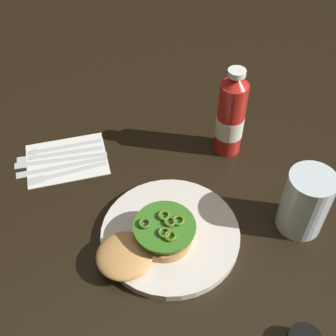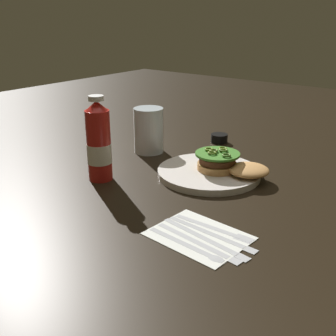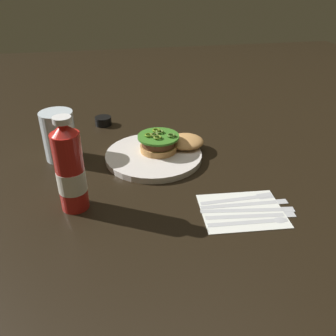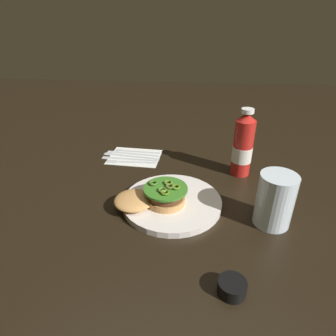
{
  "view_description": "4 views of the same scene",
  "coord_description": "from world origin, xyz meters",
  "px_view_note": "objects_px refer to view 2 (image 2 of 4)",
  "views": [
    {
      "loc": [
        0.18,
        0.44,
        0.7
      ],
      "look_at": [
        -0.02,
        -0.13,
        0.05
      ],
      "focal_mm": 45.5,
      "sensor_mm": 36.0,
      "label": 1
    },
    {
      "loc": [
        0.55,
        -0.86,
        0.41
      ],
      "look_at": [
        0.02,
        -0.18,
        0.08
      ],
      "focal_mm": 44.23,
      "sensor_mm": 36.0,
      "label": 2
    },
    {
      "loc": [
        -0.11,
        -0.85,
        0.47
      ],
      "look_at": [
        0.03,
        -0.15,
        0.06
      ],
      "focal_mm": 37.22,
      "sensor_mm": 36.0,
      "label": 3
    },
    {
      "loc": [
        -0.02,
        0.64,
        0.47
      ],
      "look_at": [
        0.04,
        -0.13,
        0.04
      ],
      "focal_mm": 30.8,
      "sensor_mm": 36.0,
      "label": 4
    }
  ],
  "objects_px": {
    "burger_sandwich": "(229,164)",
    "condiment_cup": "(219,138)",
    "ketchup_bottle": "(99,143)",
    "spoon_utensil": "(197,248)",
    "table_knife": "(209,239)",
    "napkin": "(199,236)",
    "steak_knife": "(202,243)",
    "dinner_plate": "(209,172)",
    "water_glass": "(149,130)",
    "butter_knife": "(216,234)",
    "fork_utensil": "(220,229)"
  },
  "relations": [
    {
      "from": "burger_sandwich",
      "to": "condiment_cup",
      "type": "bearing_deg",
      "value": 125.44
    },
    {
      "from": "ketchup_bottle",
      "to": "spoon_utensil",
      "type": "height_order",
      "value": "ketchup_bottle"
    },
    {
      "from": "table_knife",
      "to": "ketchup_bottle",
      "type": "bearing_deg",
      "value": 166.82
    },
    {
      "from": "napkin",
      "to": "steak_knife",
      "type": "distance_m",
      "value": 0.03
    },
    {
      "from": "dinner_plate",
      "to": "water_glass",
      "type": "xyz_separation_m",
      "value": [
        -0.25,
        0.05,
        0.06
      ]
    },
    {
      "from": "ketchup_bottle",
      "to": "table_knife",
      "type": "xyz_separation_m",
      "value": [
        0.39,
        -0.09,
        -0.09
      ]
    },
    {
      "from": "dinner_plate",
      "to": "napkin",
      "type": "height_order",
      "value": "dinner_plate"
    },
    {
      "from": "condiment_cup",
      "to": "butter_knife",
      "type": "relative_size",
      "value": 0.27
    },
    {
      "from": "water_glass",
      "to": "table_knife",
      "type": "distance_m",
      "value": 0.55
    },
    {
      "from": "spoon_utensil",
      "to": "dinner_plate",
      "type": "bearing_deg",
      "value": 119.06
    },
    {
      "from": "water_glass",
      "to": "butter_knife",
      "type": "height_order",
      "value": "water_glass"
    },
    {
      "from": "burger_sandwich",
      "to": "ketchup_bottle",
      "type": "xyz_separation_m",
      "value": [
        -0.25,
        -0.21,
        0.06
      ]
    },
    {
      "from": "burger_sandwich",
      "to": "fork_utensil",
      "type": "relative_size",
      "value": 1.09
    },
    {
      "from": "butter_knife",
      "to": "burger_sandwich",
      "type": "bearing_deg",
      "value": 115.94
    },
    {
      "from": "napkin",
      "to": "fork_utensil",
      "type": "distance_m",
      "value": 0.05
    },
    {
      "from": "dinner_plate",
      "to": "burger_sandwich",
      "type": "distance_m",
      "value": 0.06
    },
    {
      "from": "table_knife",
      "to": "butter_knife",
      "type": "bearing_deg",
      "value": 86.59
    },
    {
      "from": "dinner_plate",
      "to": "condiment_cup",
      "type": "xyz_separation_m",
      "value": [
        -0.13,
        0.27,
        0.01
      ]
    },
    {
      "from": "water_glass",
      "to": "napkin",
      "type": "bearing_deg",
      "value": -39.24
    },
    {
      "from": "burger_sandwich",
      "to": "steak_knife",
      "type": "distance_m",
      "value": 0.35
    },
    {
      "from": "steak_knife",
      "to": "table_knife",
      "type": "bearing_deg",
      "value": 82.99
    },
    {
      "from": "spoon_utensil",
      "to": "table_knife",
      "type": "relative_size",
      "value": 0.85
    },
    {
      "from": "ketchup_bottle",
      "to": "fork_utensil",
      "type": "distance_m",
      "value": 0.4
    },
    {
      "from": "water_glass",
      "to": "butter_knife",
      "type": "bearing_deg",
      "value": -35.76
    },
    {
      "from": "water_glass",
      "to": "fork_utensil",
      "type": "relative_size",
      "value": 0.77
    },
    {
      "from": "steak_knife",
      "to": "table_knife",
      "type": "relative_size",
      "value": 0.95
    },
    {
      "from": "spoon_utensil",
      "to": "fork_utensil",
      "type": "distance_m",
      "value": 0.09
    },
    {
      "from": "napkin",
      "to": "butter_knife",
      "type": "relative_size",
      "value": 0.89
    },
    {
      "from": "dinner_plate",
      "to": "burger_sandwich",
      "type": "xyz_separation_m",
      "value": [
        0.05,
        0.02,
        0.03
      ]
    },
    {
      "from": "steak_knife",
      "to": "butter_knife",
      "type": "relative_size",
      "value": 0.97
    },
    {
      "from": "burger_sandwich",
      "to": "ketchup_bottle",
      "type": "relative_size",
      "value": 0.89
    },
    {
      "from": "fork_utensil",
      "to": "table_knife",
      "type": "bearing_deg",
      "value": -84.36
    },
    {
      "from": "ketchup_bottle",
      "to": "table_knife",
      "type": "bearing_deg",
      "value": -13.18
    },
    {
      "from": "steak_knife",
      "to": "burger_sandwich",
      "type": "bearing_deg",
      "value": 112.22
    },
    {
      "from": "dinner_plate",
      "to": "spoon_utensil",
      "type": "relative_size",
      "value": 1.51
    },
    {
      "from": "spoon_utensil",
      "to": "fork_utensil",
      "type": "bearing_deg",
      "value": 92.15
    },
    {
      "from": "condiment_cup",
      "to": "butter_knife",
      "type": "xyz_separation_m",
      "value": [
        0.31,
        -0.52,
        -0.01
      ]
    },
    {
      "from": "ketchup_bottle",
      "to": "table_knife",
      "type": "height_order",
      "value": "ketchup_bottle"
    },
    {
      "from": "fork_utensil",
      "to": "spoon_utensil",
      "type": "bearing_deg",
      "value": -87.85
    },
    {
      "from": "butter_knife",
      "to": "table_knife",
      "type": "bearing_deg",
      "value": -93.41
    },
    {
      "from": "napkin",
      "to": "steak_knife",
      "type": "height_order",
      "value": "steak_knife"
    },
    {
      "from": "dinner_plate",
      "to": "table_knife",
      "type": "bearing_deg",
      "value": -57.39
    },
    {
      "from": "steak_knife",
      "to": "fork_utensil",
      "type": "relative_size",
      "value": 1.13
    },
    {
      "from": "napkin",
      "to": "butter_knife",
      "type": "xyz_separation_m",
      "value": [
        0.03,
        0.02,
        0.0
      ]
    },
    {
      "from": "water_glass",
      "to": "condiment_cup",
      "type": "bearing_deg",
      "value": 60.59
    },
    {
      "from": "napkin",
      "to": "table_knife",
      "type": "xyz_separation_m",
      "value": [
        0.03,
        -0.0,
        0.0
      ]
    },
    {
      "from": "condiment_cup",
      "to": "fork_utensil",
      "type": "height_order",
      "value": "condiment_cup"
    },
    {
      "from": "water_glass",
      "to": "condiment_cup",
      "type": "xyz_separation_m",
      "value": [
        0.12,
        0.21,
        -0.05
      ]
    },
    {
      "from": "dinner_plate",
      "to": "butter_knife",
      "type": "relative_size",
      "value": 1.32
    },
    {
      "from": "dinner_plate",
      "to": "steak_knife",
      "type": "xyz_separation_m",
      "value": [
        0.18,
        -0.3,
        -0.0
      ]
    }
  ]
}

